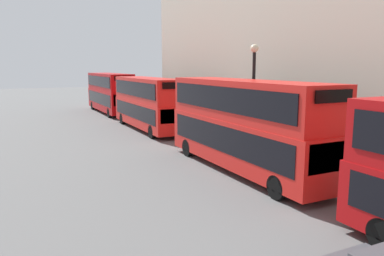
{
  "coord_description": "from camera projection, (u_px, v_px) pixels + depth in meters",
  "views": [
    {
      "loc": [
        -8.91,
        1.59,
        5.26
      ],
      "look_at": [
        0.48,
        20.52,
        1.76
      ],
      "focal_mm": 35.0,
      "sensor_mm": 36.0,
      "label": 1
    }
  ],
  "objects": [
    {
      "name": "bus_trailing",
      "position": [
        110.0,
        91.0,
        42.35
      ],
      "size": [
        2.59,
        11.44,
        4.45
      ],
      "color": "#B20C0F",
      "rests_on": "ground"
    },
    {
      "name": "bus_second_in_queue",
      "position": [
        244.0,
        122.0,
        18.63
      ],
      "size": [
        2.59,
        11.36,
        4.59
      ],
      "color": "red",
      "rests_on": "ground"
    },
    {
      "name": "bus_third_in_queue",
      "position": [
        148.0,
        101.0,
        31.05
      ],
      "size": [
        2.59,
        10.96,
        4.31
      ],
      "color": "red",
      "rests_on": "ground"
    },
    {
      "name": "pedestrian",
      "position": [
        172.0,
        118.0,
        32.25
      ],
      "size": [
        0.36,
        0.36,
        1.85
      ],
      "color": "maroon",
      "rests_on": "ground"
    },
    {
      "name": "street_lamp",
      "position": [
        253.0,
        90.0,
        20.5
      ],
      "size": [
        0.44,
        0.44,
        6.43
      ],
      "color": "black",
      "rests_on": "ground"
    }
  ]
}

